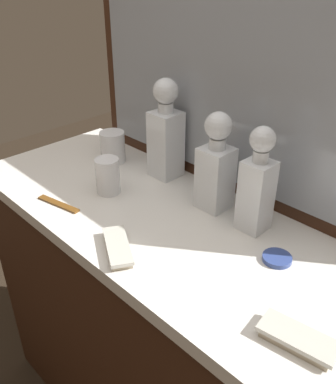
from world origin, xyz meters
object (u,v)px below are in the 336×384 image
(silver_brush_far_right, at_px, (118,248))
(silver_brush_center, at_px, (298,339))
(crystal_decanter_left, at_px, (166,138))
(tortoiseshell_comb, at_px, (58,204))
(crystal_decanter_rear, at_px, (216,171))
(crystal_tumbler_rear, at_px, (113,148))
(crystal_decanter_far_right, at_px, (257,190))
(crystal_tumbler_front, at_px, (108,177))
(porcelain_dish, at_px, (277,258))

(silver_brush_far_right, bearing_deg, silver_brush_center, 8.49)
(crystal_decanter_left, distance_m, tortoiseshell_comb, 0.38)
(crystal_decanter_rear, distance_m, crystal_tumbler_rear, 0.44)
(crystal_decanter_rear, bearing_deg, crystal_decanter_far_right, -3.68)
(crystal_decanter_left, height_order, silver_brush_center, crystal_decanter_left)
(crystal_decanter_far_right, bearing_deg, crystal_decanter_left, 172.98)
(crystal_tumbler_rear, relative_size, silver_brush_center, 0.69)
(silver_brush_far_right, bearing_deg, crystal_tumbler_front, 146.85)
(crystal_decanter_far_right, relative_size, tortoiseshell_comb, 1.88)
(crystal_decanter_left, height_order, silver_brush_far_right, crystal_decanter_left)
(silver_brush_far_right, relative_size, silver_brush_center, 1.05)
(porcelain_dish, bearing_deg, crystal_decanter_left, 166.84)
(porcelain_dish, bearing_deg, crystal_decanter_rear, 163.25)
(crystal_decanter_rear, distance_m, silver_brush_far_right, 0.34)
(crystal_decanter_rear, distance_m, porcelain_dish, 0.29)
(crystal_decanter_far_right, xyz_separation_m, silver_brush_far_right, (-0.17, -0.32, -0.10))
(silver_brush_center, bearing_deg, crystal_tumbler_front, 172.17)
(silver_brush_far_right, xyz_separation_m, tortoiseshell_comb, (-0.29, 0.01, -0.01))
(crystal_decanter_left, bearing_deg, crystal_tumbler_rear, -163.92)
(silver_brush_center, height_order, tortoiseshell_comb, silver_brush_center)
(crystal_decanter_left, xyz_separation_m, crystal_tumbler_front, (-0.04, -0.20, -0.08))
(crystal_decanter_left, bearing_deg, tortoiseshell_comb, -103.08)
(crystal_decanter_left, xyz_separation_m, porcelain_dish, (0.49, -0.12, -0.12))
(crystal_decanter_rear, bearing_deg, crystal_tumbler_rear, -177.25)
(crystal_decanter_rear, height_order, porcelain_dish, crystal_decanter_rear)
(crystal_decanter_left, xyz_separation_m, crystal_decanter_rear, (0.23, -0.04, -0.01))
(crystal_decanter_far_right, height_order, silver_brush_center, crystal_decanter_far_right)
(silver_brush_far_right, bearing_deg, crystal_decanter_rear, 85.64)
(silver_brush_far_right, bearing_deg, crystal_decanter_far_right, 62.42)
(crystal_tumbler_rear, bearing_deg, silver_brush_far_right, -36.75)
(crystal_decanter_left, xyz_separation_m, crystal_tumbler_rear, (-0.20, -0.06, -0.08))
(crystal_decanter_left, bearing_deg, silver_brush_center, -24.34)
(crystal_decanter_rear, relative_size, porcelain_dish, 4.04)
(crystal_tumbler_front, relative_size, silver_brush_center, 0.71)
(tortoiseshell_comb, bearing_deg, crystal_decanter_left, 76.92)
(crystal_decanter_far_right, distance_m, porcelain_dish, 0.18)
(crystal_decanter_rear, height_order, silver_brush_far_right, crystal_decanter_rear)
(crystal_decanter_left, relative_size, crystal_decanter_far_right, 1.12)
(crystal_tumbler_front, xyz_separation_m, porcelain_dish, (0.53, 0.09, -0.04))
(crystal_decanter_left, relative_size, porcelain_dish, 4.55)
(porcelain_dish, bearing_deg, crystal_tumbler_front, -170.96)
(porcelain_dish, bearing_deg, silver_brush_center, -48.40)
(crystal_tumbler_rear, distance_m, silver_brush_center, 0.89)
(crystal_decanter_left, relative_size, silver_brush_far_right, 1.97)
(crystal_tumbler_rear, xyz_separation_m, silver_brush_center, (0.86, -0.24, -0.04))
(crystal_tumbler_rear, bearing_deg, crystal_tumbler_front, -41.73)
(crystal_tumbler_front, distance_m, silver_brush_center, 0.70)
(porcelain_dish, bearing_deg, silver_brush_far_right, -139.18)
(crystal_decanter_far_right, bearing_deg, crystal_tumbler_front, -159.50)
(crystal_tumbler_front, bearing_deg, crystal_decanter_rear, 30.94)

